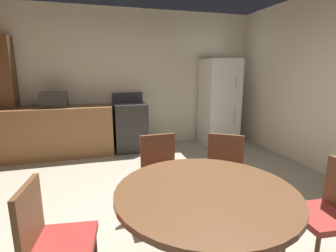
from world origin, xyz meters
TOP-DOWN VIEW (x-y plane):
  - ground_plane at (0.00, 0.00)m, footprint 14.00×14.00m
  - wall_back at (0.00, 3.02)m, footprint 5.46×0.12m
  - kitchen_counter at (-1.42, 2.62)m, footprint 2.02×0.60m
  - pantry_column at (-2.21, 2.80)m, footprint 0.44×0.36m
  - oven_range at (-0.06, 2.63)m, footprint 0.60×0.60m
  - refrigerator at (1.80, 2.57)m, footprint 0.68×0.68m
  - microwave at (-1.38, 2.62)m, footprint 0.44×0.32m
  - dining_table at (-0.02, -0.78)m, footprint 1.22×1.22m
  - chair_north at (-0.07, 0.23)m, footprint 0.42×0.42m
  - chair_west at (-1.02, -0.65)m, footprint 0.45×0.45m
  - chair_northeast at (0.57, 0.05)m, footprint 0.56×0.56m
  - chair_east at (0.99, -0.87)m, footprint 0.44×0.44m

SIDE VIEW (x-z plane):
  - ground_plane at x=0.00m, z-range 0.00..0.00m
  - kitchen_counter at x=-1.42m, z-range 0.00..0.90m
  - oven_range at x=-0.06m, z-range -0.08..1.02m
  - chair_north at x=-0.07m, z-range 0.07..0.94m
  - chair_west at x=-1.02m, z-range 0.07..0.94m
  - chair_northeast at x=0.57m, z-range 0.07..0.94m
  - chair_east at x=0.99m, z-range 0.07..0.94m
  - dining_table at x=-0.02m, z-range 0.22..0.98m
  - refrigerator at x=1.80m, z-range 0.00..1.76m
  - microwave at x=-1.38m, z-range 0.90..1.16m
  - pantry_column at x=-2.21m, z-range 0.00..2.10m
  - wall_back at x=0.00m, z-range 0.00..2.70m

